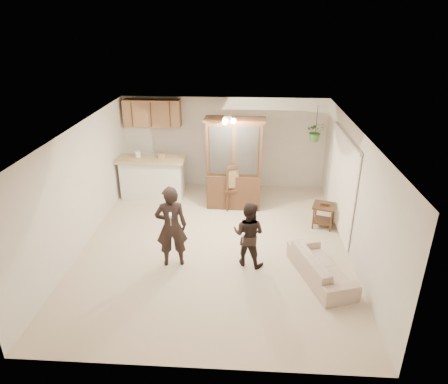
# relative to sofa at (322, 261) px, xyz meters

# --- Properties ---
(floor) EXTENTS (6.50, 6.50, 0.00)m
(floor) POSITION_rel_sofa_xyz_m (-2.04, 1.03, -0.37)
(floor) COLOR #C0AD91
(floor) RESTS_ON ground
(ceiling) EXTENTS (5.50, 6.50, 0.02)m
(ceiling) POSITION_rel_sofa_xyz_m (-2.04, 1.03, 2.13)
(ceiling) COLOR white
(ceiling) RESTS_ON wall_back
(wall_back) EXTENTS (5.50, 0.02, 2.50)m
(wall_back) POSITION_rel_sofa_xyz_m (-2.04, 4.28, 0.88)
(wall_back) COLOR beige
(wall_back) RESTS_ON ground
(wall_front) EXTENTS (5.50, 0.02, 2.50)m
(wall_front) POSITION_rel_sofa_xyz_m (-2.04, -2.22, 0.88)
(wall_front) COLOR beige
(wall_front) RESTS_ON ground
(wall_left) EXTENTS (0.02, 6.50, 2.50)m
(wall_left) POSITION_rel_sofa_xyz_m (-4.79, 1.03, 0.88)
(wall_left) COLOR beige
(wall_left) RESTS_ON ground
(wall_right) EXTENTS (0.02, 6.50, 2.50)m
(wall_right) POSITION_rel_sofa_xyz_m (0.71, 1.03, 0.88)
(wall_right) COLOR beige
(wall_right) RESTS_ON ground
(breakfast_bar) EXTENTS (1.60, 0.55, 1.00)m
(breakfast_bar) POSITION_rel_sofa_xyz_m (-3.89, 3.38, 0.13)
(breakfast_bar) COLOR silver
(breakfast_bar) RESTS_ON floor
(bar_top) EXTENTS (1.75, 0.70, 0.08)m
(bar_top) POSITION_rel_sofa_xyz_m (-3.89, 3.38, 0.68)
(bar_top) COLOR tan
(bar_top) RESTS_ON breakfast_bar
(upper_cabinets) EXTENTS (1.50, 0.34, 0.70)m
(upper_cabinets) POSITION_rel_sofa_xyz_m (-3.94, 4.10, 1.73)
(upper_cabinets) COLOR #935E40
(upper_cabinets) RESTS_ON wall_back
(vertical_blinds) EXTENTS (0.06, 2.30, 2.10)m
(vertical_blinds) POSITION_rel_sofa_xyz_m (0.67, 1.93, 0.73)
(vertical_blinds) COLOR white
(vertical_blinds) RESTS_ON wall_right
(ceiling_fixture) EXTENTS (0.36, 0.36, 0.20)m
(ceiling_fixture) POSITION_rel_sofa_xyz_m (-1.84, 2.23, 2.03)
(ceiling_fixture) COLOR beige
(ceiling_fixture) RESTS_ON ceiling
(hanging_plant) EXTENTS (0.43, 0.37, 0.48)m
(hanging_plant) POSITION_rel_sofa_xyz_m (0.26, 3.43, 1.48)
(hanging_plant) COLOR #2D6327
(hanging_plant) RESTS_ON ceiling
(plant_cord) EXTENTS (0.01, 0.01, 0.65)m
(plant_cord) POSITION_rel_sofa_xyz_m (0.26, 3.43, 1.81)
(plant_cord) COLOR black
(plant_cord) RESTS_ON ceiling
(sofa) EXTENTS (1.27, 2.01, 0.73)m
(sofa) POSITION_rel_sofa_xyz_m (0.00, 0.00, 0.00)
(sofa) COLOR beige
(sofa) RESTS_ON floor
(adult) EXTENTS (0.73, 0.55, 1.80)m
(adult) POSITION_rel_sofa_xyz_m (-2.80, 0.28, 0.53)
(adult) COLOR black
(adult) RESTS_ON floor
(child) EXTENTS (0.79, 0.70, 1.35)m
(child) POSITION_rel_sofa_xyz_m (-1.35, 0.38, 0.31)
(child) COLOR black
(child) RESTS_ON floor
(china_hutch) EXTENTS (1.46, 0.61, 2.27)m
(china_hutch) POSITION_rel_sofa_xyz_m (-1.72, 2.94, 0.75)
(china_hutch) COLOR #3C2216
(china_hutch) RESTS_ON floor
(side_table) EXTENTS (0.62, 0.62, 0.60)m
(side_table) POSITION_rel_sofa_xyz_m (0.37, 1.99, -0.08)
(side_table) COLOR #3C2216
(side_table) RESTS_ON floor
(chair_bar) EXTENTS (0.48, 0.48, 0.99)m
(chair_bar) POSITION_rel_sofa_xyz_m (-3.71, 3.75, -0.09)
(chair_bar) COLOR #3C2216
(chair_bar) RESTS_ON floor
(chair_hutch_left) EXTENTS (0.66, 0.66, 1.05)m
(chair_hutch_left) POSITION_rel_sofa_xyz_m (-2.06, 3.07, -0.07)
(chair_hutch_left) COLOR #3C2216
(chair_hutch_left) RESTS_ON floor
(chair_hutch_right) EXTENTS (0.68, 0.68, 1.19)m
(chair_hutch_right) POSITION_rel_sofa_xyz_m (-1.74, 2.91, -0.03)
(chair_hutch_right) COLOR #3C2216
(chair_hutch_right) RESTS_ON floor
(controller_adult) EXTENTS (0.07, 0.15, 0.04)m
(controller_adult) POSITION_rel_sofa_xyz_m (-2.73, -0.09, 0.90)
(controller_adult) COLOR white
(controller_adult) RESTS_ON adult
(controller_child) EXTENTS (0.07, 0.12, 0.03)m
(controller_child) POSITION_rel_sofa_xyz_m (-1.45, 0.09, 0.44)
(controller_child) COLOR white
(controller_child) RESTS_ON child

